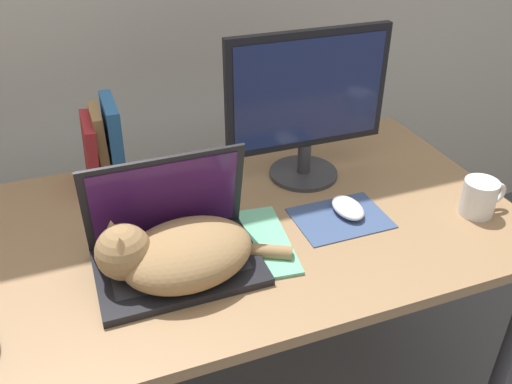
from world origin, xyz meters
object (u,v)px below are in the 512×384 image
(computer_mouse, at_px, (348,208))
(mug, at_px, (480,197))
(book_row, at_px, (104,148))
(laptop, at_px, (175,246))
(external_monitor, at_px, (307,103))
(notepad, at_px, (251,243))
(cat, at_px, (177,253))

(computer_mouse, bearing_deg, mug, -19.79)
(book_row, bearing_deg, laptop, -77.05)
(external_monitor, bearing_deg, computer_mouse, -83.64)
(notepad, bearing_deg, cat, -165.39)
(computer_mouse, relative_size, notepad, 0.39)
(computer_mouse, xyz_separation_m, mug, (0.30, -0.11, 0.03))
(laptop, height_order, mug, laptop)
(external_monitor, distance_m, mug, 0.49)
(laptop, height_order, cat, laptop)
(cat, bearing_deg, mug, -2.12)
(laptop, distance_m, book_row, 0.41)
(computer_mouse, bearing_deg, book_row, 146.10)
(computer_mouse, bearing_deg, notepad, -172.72)
(cat, distance_m, notepad, 0.20)
(laptop, xyz_separation_m, cat, (-0.00, -0.04, 0.01))
(book_row, xyz_separation_m, notepad, (0.27, -0.39, -0.10))
(laptop, bearing_deg, book_row, 102.95)
(notepad, bearing_deg, laptop, -179.10)
(laptop, bearing_deg, mug, -5.52)
(external_monitor, height_order, notepad, external_monitor)
(cat, xyz_separation_m, mug, (0.75, -0.03, -0.02))
(mug, bearing_deg, computer_mouse, 160.21)
(notepad, bearing_deg, external_monitor, 45.05)
(book_row, height_order, notepad, book_row)
(external_monitor, distance_m, notepad, 0.40)
(cat, bearing_deg, notepad, 14.61)
(cat, bearing_deg, external_monitor, 34.45)
(computer_mouse, distance_m, mug, 0.32)
(notepad, bearing_deg, mug, -7.49)
(cat, height_order, external_monitor, external_monitor)
(computer_mouse, distance_m, notepad, 0.27)
(mug, bearing_deg, laptop, 174.48)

